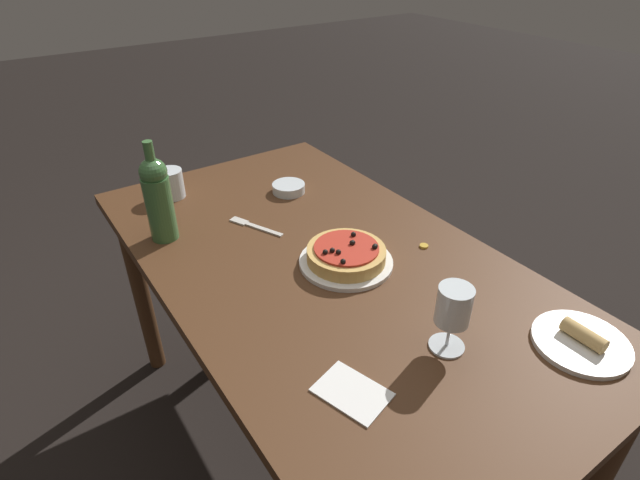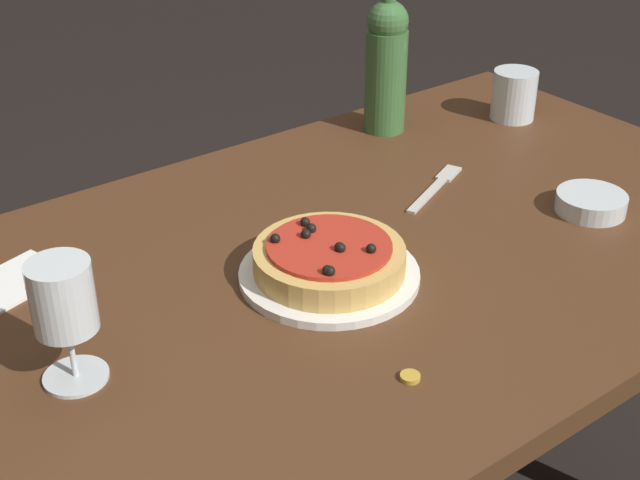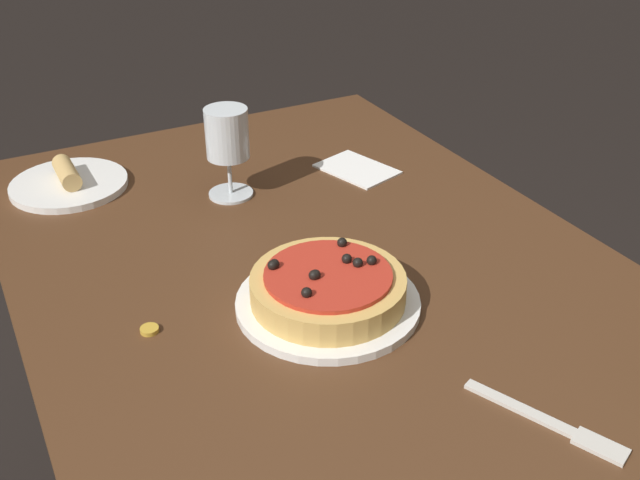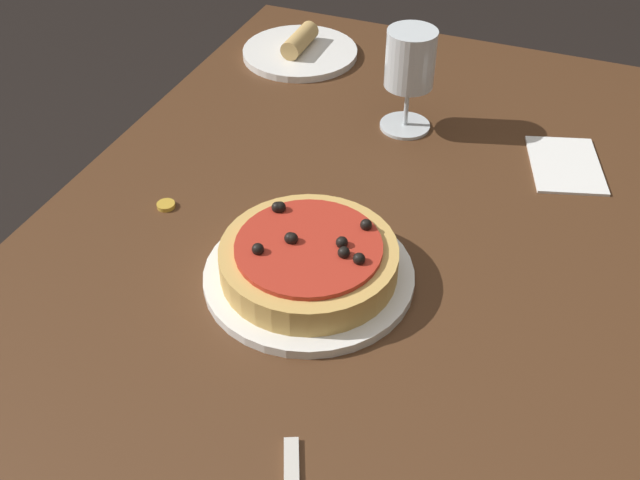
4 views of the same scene
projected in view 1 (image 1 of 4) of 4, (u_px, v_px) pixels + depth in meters
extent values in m
plane|color=black|center=(324.00, 440.00, 1.74)|extent=(14.00, 14.00, 0.00)
cube|color=#4C2D19|center=(326.00, 266.00, 1.34)|extent=(1.48, 0.83, 0.03)
cylinder|color=#4C2D19|center=(141.00, 293.00, 1.85)|extent=(0.06, 0.06, 0.73)
cylinder|color=#4C2D19|center=(302.00, 235.00, 2.19)|extent=(0.06, 0.06, 0.73)
cylinder|color=#4C2D19|center=(599.00, 475.00, 1.24)|extent=(0.06, 0.06, 0.73)
cylinder|color=white|center=(346.00, 262.00, 1.31)|extent=(0.25, 0.25, 0.01)
cylinder|color=tan|center=(346.00, 254.00, 1.30)|extent=(0.21, 0.21, 0.04)
cylinder|color=#B72D1E|center=(346.00, 248.00, 1.29)|extent=(0.17, 0.17, 0.01)
sphere|color=black|center=(375.00, 247.00, 1.28)|extent=(0.01, 0.01, 0.01)
sphere|color=black|center=(353.00, 243.00, 1.30)|extent=(0.01, 0.01, 0.01)
sphere|color=black|center=(340.00, 252.00, 1.26)|extent=(0.01, 0.01, 0.01)
sphere|color=black|center=(332.00, 250.00, 1.27)|extent=(0.01, 0.01, 0.01)
sphere|color=black|center=(353.00, 234.00, 1.33)|extent=(0.01, 0.01, 0.01)
sphere|color=black|center=(375.00, 246.00, 1.28)|extent=(0.01, 0.01, 0.01)
sphere|color=black|center=(343.00, 261.00, 1.22)|extent=(0.01, 0.01, 0.01)
sphere|color=black|center=(325.00, 252.00, 1.26)|extent=(0.01, 0.01, 0.01)
sphere|color=black|center=(352.00, 243.00, 1.29)|extent=(0.01, 0.01, 0.01)
cylinder|color=silver|center=(446.00, 346.00, 1.06)|extent=(0.08, 0.08, 0.00)
cylinder|color=silver|center=(449.00, 333.00, 1.04)|extent=(0.01, 0.01, 0.07)
cylinder|color=silver|center=(454.00, 305.00, 1.00)|extent=(0.07, 0.07, 0.08)
cylinder|color=#3D6B38|center=(160.00, 209.00, 1.38)|extent=(0.08, 0.08, 0.19)
sphere|color=#3D6B38|center=(153.00, 172.00, 1.32)|extent=(0.07, 0.07, 0.07)
cylinder|color=#3D6B38|center=(149.00, 154.00, 1.29)|extent=(0.03, 0.03, 0.07)
cylinder|color=silver|center=(171.00, 184.00, 1.61)|extent=(0.08, 0.08, 0.09)
cylinder|color=silver|center=(289.00, 188.00, 1.66)|extent=(0.11, 0.11, 0.03)
cube|color=beige|center=(264.00, 229.00, 1.46)|extent=(0.12, 0.07, 0.00)
cube|color=beige|center=(239.00, 221.00, 1.50)|extent=(0.06, 0.05, 0.00)
cylinder|color=white|center=(581.00, 343.00, 1.06)|extent=(0.20, 0.20, 0.01)
cylinder|color=tan|center=(584.00, 335.00, 1.05)|extent=(0.09, 0.03, 0.03)
cube|color=white|center=(352.00, 392.00, 0.95)|extent=(0.16, 0.13, 0.00)
cylinder|color=gold|center=(424.00, 246.00, 1.38)|extent=(0.02, 0.02, 0.01)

